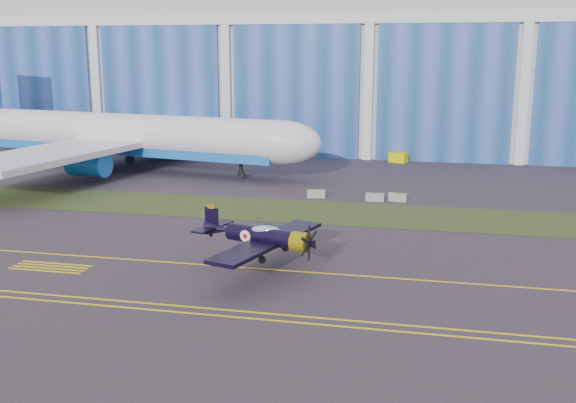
% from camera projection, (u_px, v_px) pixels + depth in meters
% --- Properties ---
extents(ground, '(260.00, 260.00, 0.00)m').
position_uv_depth(ground, '(303.00, 252.00, 55.20)').
color(ground, '#382F3A').
rests_on(ground, ground).
extents(grass_median, '(260.00, 10.00, 0.02)m').
position_uv_depth(grass_median, '(330.00, 213.00, 68.53)').
color(grass_median, '#475128').
rests_on(grass_median, ground).
extents(hangar, '(220.00, 45.70, 30.00)m').
position_uv_depth(hangar, '(382.00, 57.00, 120.29)').
color(hangar, silver).
rests_on(hangar, ground).
extents(taxiway_centreline, '(200.00, 0.20, 0.02)m').
position_uv_depth(taxiway_centreline, '(290.00, 271.00, 50.44)').
color(taxiway_centreline, yellow).
rests_on(taxiway_centreline, ground).
extents(edge_line_near, '(80.00, 0.20, 0.02)m').
position_uv_depth(edge_line_near, '(257.00, 319.00, 41.39)').
color(edge_line_near, yellow).
rests_on(edge_line_near, ground).
extents(edge_line_far, '(80.00, 0.20, 0.02)m').
position_uv_depth(edge_line_far, '(261.00, 313.00, 42.34)').
color(edge_line_far, yellow).
rests_on(edge_line_far, ground).
extents(hold_short_ladder, '(6.00, 2.40, 0.02)m').
position_uv_depth(hold_short_ladder, '(51.00, 267.00, 51.30)').
color(hold_short_ladder, yellow).
rests_on(hold_short_ladder, ground).
extents(warbird, '(13.59, 15.04, 3.73)m').
position_uv_depth(warbird, '(261.00, 236.00, 49.15)').
color(warbird, black).
rests_on(warbird, ground).
extents(jetliner, '(71.45, 63.71, 21.98)m').
position_uv_depth(jetliner, '(124.00, 90.00, 91.00)').
color(jetliner, silver).
rests_on(jetliner, ground).
extents(shipping_container, '(6.34, 4.31, 2.55)m').
position_uv_depth(shipping_container, '(275.00, 153.00, 99.86)').
color(shipping_container, '#F2C9EC').
rests_on(shipping_container, ground).
extents(tug, '(2.88, 2.32, 1.45)m').
position_uv_depth(tug, '(398.00, 157.00, 99.36)').
color(tug, '#E7DD00').
rests_on(tug, ground).
extents(barrier_a, '(2.07, 0.93, 0.90)m').
position_uv_depth(barrier_a, '(316.00, 194.00, 75.40)').
color(barrier_a, '#989983').
rests_on(barrier_a, ground).
extents(barrier_b, '(2.01, 0.64, 0.90)m').
position_uv_depth(barrier_b, '(375.00, 197.00, 73.63)').
color(barrier_b, gray).
rests_on(barrier_b, ground).
extents(barrier_c, '(2.07, 0.94, 0.90)m').
position_uv_depth(barrier_c, '(398.00, 197.00, 73.59)').
color(barrier_c, gray).
rests_on(barrier_c, ground).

